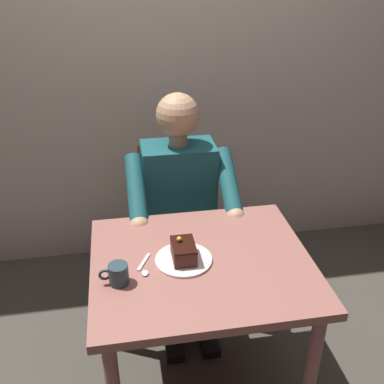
# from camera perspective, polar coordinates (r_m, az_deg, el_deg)

# --- Properties ---
(cafe_rear_panel) EXTENTS (6.40, 0.12, 3.00)m
(cafe_rear_panel) POSITION_cam_1_polar(r_m,az_deg,el_deg) (2.62, -3.99, 22.02)
(cafe_rear_panel) COLOR beige
(cafe_rear_panel) RESTS_ON ground
(dining_table) EXTENTS (0.85, 0.73, 0.73)m
(dining_table) POSITION_cam_1_polar(r_m,az_deg,el_deg) (1.82, 1.20, -11.31)
(dining_table) COLOR #8D564D
(dining_table) RESTS_ON ground
(chair) EXTENTS (0.42, 0.42, 0.89)m
(chair) POSITION_cam_1_polar(r_m,az_deg,el_deg) (2.48, -1.94, -3.32)
(chair) COLOR brown
(chair) RESTS_ON ground
(seated_person) EXTENTS (0.53, 0.58, 1.22)m
(seated_person) POSITION_cam_1_polar(r_m,az_deg,el_deg) (2.25, -1.38, -2.47)
(seated_person) COLOR #184E52
(seated_person) RESTS_ON ground
(dessert_plate) EXTENTS (0.22, 0.22, 0.01)m
(dessert_plate) POSITION_cam_1_polar(r_m,az_deg,el_deg) (1.75, -1.08, -8.62)
(dessert_plate) COLOR silver
(dessert_plate) RESTS_ON dining_table
(cake_slice) EXTENTS (0.09, 0.13, 0.09)m
(cake_slice) POSITION_cam_1_polar(r_m,az_deg,el_deg) (1.72, -1.09, -7.54)
(cake_slice) COLOR #48221D
(cake_slice) RESTS_ON dessert_plate
(coffee_cup) EXTENTS (0.11, 0.07, 0.08)m
(coffee_cup) POSITION_cam_1_polar(r_m,az_deg,el_deg) (1.64, -9.43, -10.26)
(coffee_cup) COLOR #283A41
(coffee_cup) RESTS_ON dining_table
(dessert_spoon) EXTENTS (0.06, 0.14, 0.01)m
(dessert_spoon) POSITION_cam_1_polar(r_m,az_deg,el_deg) (1.72, -6.08, -9.61)
(dessert_spoon) COLOR silver
(dessert_spoon) RESTS_ON dining_table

